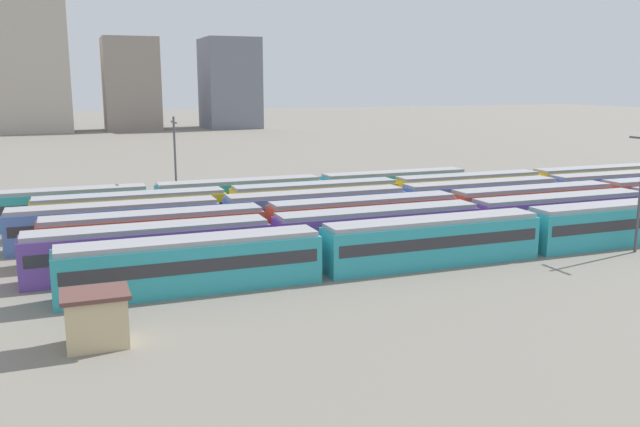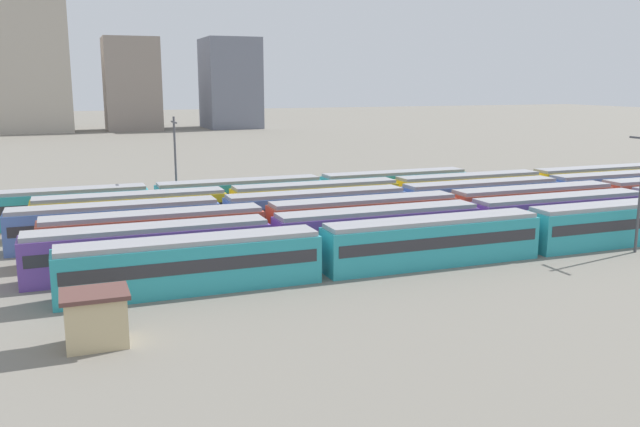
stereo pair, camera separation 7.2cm
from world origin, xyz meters
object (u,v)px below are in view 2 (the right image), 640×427
object	(u,v)px
train_track_4	(469,190)
catenary_pole_1	(175,160)
train_track_5	(240,196)
train_track_2	(605,199)
train_track_0	(532,232)
train_track_3	(403,203)
signal_hut	(96,318)
train_track_1	(474,222)

from	to	relation	value
train_track_4	catenary_pole_1	bearing A→B (deg)	165.83
train_track_5	train_track_2	bearing A→B (deg)	-23.39
train_track_2	train_track_0	bearing A→B (deg)	-149.65
train_track_5	train_track_0	bearing A→B (deg)	-54.87
train_track_3	train_track_5	xyz separation A→B (m)	(-14.46, 10.40, -0.00)
train_track_4	train_track_3	bearing A→B (deg)	-155.37
train_track_2	catenary_pole_1	xyz separation A→B (m)	(-42.45, 18.53, 3.91)
signal_hut	train_track_0	bearing A→B (deg)	12.62
train_track_0	signal_hut	xyz separation A→B (m)	(-35.02, -7.84, -0.35)
train_track_1	train_track_4	xyz separation A→B (m)	(9.70, 15.60, 0.00)
train_track_3	signal_hut	distance (m)	39.01
train_track_3	catenary_pole_1	size ratio (longest dim) A/B	7.10
train_track_1	train_track_2	distance (m)	20.63
train_track_5	catenary_pole_1	distance (m)	8.05
train_track_1	train_track_2	size ratio (longest dim) A/B	0.66
train_track_2	signal_hut	distance (m)	55.85
train_track_1	train_track_3	bearing A→B (deg)	98.98
train_track_0	signal_hut	world-z (taller)	train_track_0
train_track_1	catenary_pole_1	bearing A→B (deg)	133.47
train_track_1	train_track_4	world-z (taller)	same
train_track_0	train_track_5	distance (m)	31.79
train_track_0	train_track_5	xyz separation A→B (m)	(-18.30, 26.00, -0.00)
train_track_4	catenary_pole_1	xyz separation A→B (m)	(-32.19, 8.13, 3.91)
train_track_0	train_track_3	bearing A→B (deg)	103.82
train_track_2	train_track_4	distance (m)	14.61
train_track_5	train_track_4	bearing A→B (deg)	-11.40
train_track_1	train_track_5	distance (m)	26.30
train_track_3	signal_hut	size ratio (longest dim) A/B	20.75
train_track_1	train_track_5	xyz separation A→B (m)	(-16.10, 20.80, -0.00)
train_track_1	train_track_0	bearing A→B (deg)	-67.11
train_track_3	train_track_4	distance (m)	12.48
train_track_2	catenary_pole_1	distance (m)	46.48
train_track_2	signal_hut	world-z (taller)	train_track_2
train_track_0	catenary_pole_1	size ratio (longest dim) A/B	7.10
train_track_0	train_track_4	bearing A→B (deg)	70.16
train_track_1	train_track_2	xyz separation A→B (m)	(19.96, 5.20, 0.00)
train_track_5	signal_hut	size ratio (longest dim) A/B	15.50
train_track_4	catenary_pole_1	size ratio (longest dim) A/B	8.90
train_track_1	catenary_pole_1	xyz separation A→B (m)	(-22.49, 23.73, 3.91)
train_track_0	train_track_2	world-z (taller)	same
train_track_0	train_track_4	world-z (taller)	same
train_track_2	catenary_pole_1	size ratio (longest dim) A/B	10.70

